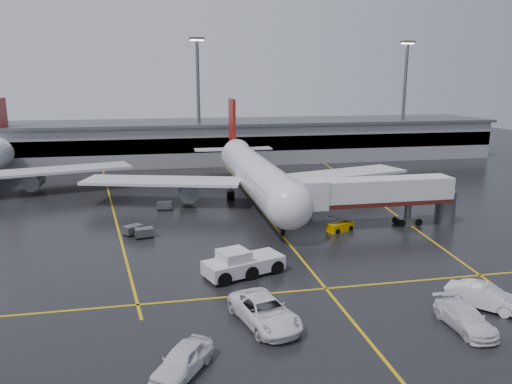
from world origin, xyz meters
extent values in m
plane|color=black|center=(0.00, 0.00, 0.00)|extent=(220.00, 220.00, 0.00)
cube|color=gold|center=(0.00, 0.00, 0.01)|extent=(0.25, 90.00, 0.02)
cube|color=gold|center=(0.00, -22.00, 0.01)|extent=(60.00, 0.25, 0.02)
cube|color=gold|center=(-20.00, 10.00, 0.01)|extent=(9.99, 69.35, 0.02)
cube|color=gold|center=(18.00, 10.00, 0.01)|extent=(7.57, 69.64, 0.02)
cube|color=gray|center=(0.00, 48.00, 4.00)|extent=(120.00, 18.00, 8.00)
cube|color=black|center=(0.00, 39.20, 4.50)|extent=(120.00, 0.40, 3.00)
cube|color=#595B60|center=(0.00, 48.00, 8.30)|extent=(122.00, 19.00, 0.60)
cylinder|color=#595B60|center=(-5.00, 42.00, 12.50)|extent=(0.70, 0.70, 25.00)
cube|color=#595B60|center=(-5.00, 42.00, 25.20)|extent=(3.00, 1.20, 0.50)
cube|color=#FFE5B2|center=(-5.00, 42.00, 24.90)|extent=(2.60, 0.90, 0.20)
cylinder|color=#595B60|center=(40.00, 42.00, 12.50)|extent=(0.70, 0.70, 25.00)
cube|color=#595B60|center=(40.00, 42.00, 25.20)|extent=(3.00, 1.20, 0.50)
cube|color=#FFE5B2|center=(40.00, 42.00, 24.90)|extent=(2.60, 0.90, 0.20)
cylinder|color=silver|center=(0.00, 8.00, 4.20)|extent=(5.20, 36.00, 5.20)
sphere|color=silver|center=(0.00, -10.00, 4.20)|extent=(5.20, 5.20, 5.20)
cone|color=silver|center=(0.00, 29.00, 4.80)|extent=(4.94, 8.00, 4.94)
cube|color=maroon|center=(0.00, 30.00, 9.70)|extent=(0.50, 5.50, 8.50)
cube|color=silver|center=(0.00, 29.00, 5.00)|extent=(14.00, 3.00, 0.25)
cube|color=silver|center=(-13.00, 10.00, 3.40)|extent=(22.80, 11.83, 0.40)
cube|color=silver|center=(13.00, 10.00, 3.40)|extent=(22.80, 11.83, 0.40)
cylinder|color=#595B60|center=(-9.50, 9.00, 2.00)|extent=(2.60, 4.50, 2.60)
cylinder|color=#595B60|center=(9.50, 9.00, 2.00)|extent=(2.60, 4.50, 2.60)
cylinder|color=#595B60|center=(0.00, -7.00, 1.00)|extent=(0.56, 0.56, 2.00)
cylinder|color=#595B60|center=(-3.20, 11.00, 1.00)|extent=(0.56, 0.56, 2.00)
cylinder|color=#595B60|center=(3.20, 11.00, 1.00)|extent=(0.56, 0.56, 2.00)
cylinder|color=black|center=(0.00, -7.00, 0.45)|extent=(0.40, 1.10, 1.10)
cylinder|color=black|center=(-3.20, 11.00, 0.55)|extent=(1.00, 1.40, 1.40)
cylinder|color=black|center=(3.20, 11.00, 0.55)|extent=(1.00, 1.40, 1.40)
cone|color=silver|center=(-42.00, 41.00, 4.80)|extent=(4.94, 8.00, 4.94)
cube|color=maroon|center=(-42.00, 42.00, 9.70)|extent=(0.50, 5.50, 8.50)
cube|color=silver|center=(-42.00, 41.00, 5.00)|extent=(14.00, 3.00, 0.25)
cube|color=silver|center=(-29.00, 22.00, 3.40)|extent=(22.80, 11.83, 0.40)
cylinder|color=#595B60|center=(-32.50, 21.00, 2.00)|extent=(2.60, 4.50, 2.60)
cube|color=silver|center=(12.00, -6.00, 4.40)|extent=(18.00, 3.20, 3.00)
cube|color=#481610|center=(12.00, -6.00, 3.10)|extent=(18.00, 3.30, 0.50)
cube|color=silver|center=(3.80, -6.00, 4.40)|extent=(3.00, 3.40, 3.30)
cylinder|color=#595B60|center=(16.00, -6.00, 1.50)|extent=(0.80, 0.80, 3.00)
cube|color=#595B60|center=(16.00, -6.00, 0.45)|extent=(2.60, 1.60, 0.90)
cylinder|color=#595B60|center=(21.00, -6.00, 2.00)|extent=(2.40, 2.40, 4.00)
cylinder|color=black|center=(14.90, -6.00, 0.45)|extent=(0.90, 1.80, 0.90)
cylinder|color=black|center=(17.10, -6.00, 0.45)|extent=(0.90, 1.80, 0.90)
cube|color=silver|center=(-6.27, -17.59, 0.93)|extent=(7.78, 5.15, 1.24)
cube|color=silver|center=(-7.24, -17.94, 1.96)|extent=(3.17, 3.17, 1.03)
cube|color=black|center=(-7.24, -17.94, 1.96)|extent=(2.85, 2.85, 0.93)
cylinder|color=black|center=(-8.80, -18.49, 0.57)|extent=(2.30, 3.37, 1.34)
cylinder|color=black|center=(-6.27, -17.59, 0.57)|extent=(2.30, 3.37, 1.34)
cylinder|color=black|center=(-3.74, -16.69, 0.57)|extent=(2.30, 3.37, 1.34)
cube|color=#D49400|center=(7.11, -6.73, 0.49)|extent=(3.50, 2.56, 0.99)
cube|color=#595B60|center=(7.11, -6.73, 1.44)|extent=(3.18, 2.02, 1.13)
cylinder|color=black|center=(6.12, -7.17, 0.27)|extent=(1.20, 1.65, 0.63)
cylinder|color=black|center=(8.09, -6.28, 0.27)|extent=(1.20, 1.65, 0.63)
imported|color=white|center=(-6.39, -26.97, 0.97)|extent=(4.92, 7.59, 1.94)
imported|color=white|center=(7.36, -30.41, 0.81)|extent=(2.30, 5.62, 1.63)
imported|color=white|center=(10.77, -27.81, 0.93)|extent=(5.27, 5.53, 1.87)
imported|color=white|center=(-12.52, -31.97, 0.86)|extent=(4.48, 5.32, 1.72)
cube|color=#595B60|center=(-15.33, -4.87, 0.65)|extent=(2.23, 1.68, 0.90)
cylinder|color=black|center=(-16.01, -5.53, 0.18)|extent=(0.40, 0.20, 0.40)
cylinder|color=black|center=(-14.45, -5.20, 0.18)|extent=(0.40, 0.20, 0.40)
cylinder|color=black|center=(-16.22, -4.55, 0.18)|extent=(0.40, 0.20, 0.40)
cylinder|color=black|center=(-14.66, -4.22, 0.18)|extent=(0.40, 0.20, 0.40)
cube|color=#595B60|center=(-16.59, -3.56, 0.65)|extent=(2.39, 2.17, 0.90)
cylinder|color=black|center=(-17.00, -4.41, 0.18)|extent=(0.40, 0.20, 0.40)
cylinder|color=black|center=(-15.65, -3.55, 0.18)|extent=(0.40, 0.20, 0.40)
cylinder|color=black|center=(-17.53, -3.56, 0.18)|extent=(0.40, 0.20, 0.40)
cylinder|color=black|center=(-16.18, -2.71, 0.18)|extent=(0.40, 0.20, 0.40)
cube|color=#595B60|center=(-12.86, 7.03, 0.65)|extent=(2.14, 1.52, 0.90)
cylinder|color=black|center=(-13.72, 6.63, 0.18)|extent=(0.40, 0.20, 0.40)
cylinder|color=black|center=(-12.13, 6.44, 0.18)|extent=(0.40, 0.20, 0.40)
cylinder|color=black|center=(-13.60, 7.62, 0.18)|extent=(0.40, 0.20, 0.40)
cylinder|color=black|center=(-12.01, 7.43, 0.18)|extent=(0.40, 0.20, 0.40)
camera|label=1|loc=(-13.39, -58.60, 17.19)|focal=34.38mm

